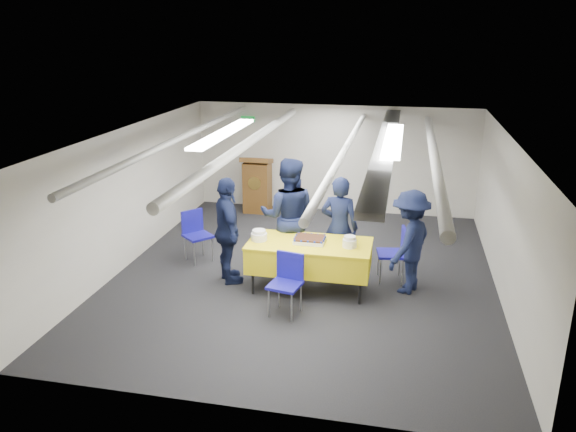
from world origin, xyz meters
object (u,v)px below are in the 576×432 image
object	(u,v)px
chair_right	(397,249)
sailor_a	(339,227)
sheet_cake	(310,239)
sailor_d	(409,242)
chair_near	(287,277)
serving_table	(309,256)
sailor_c	(228,231)
podium	(257,184)
chair_left	(195,230)
sailor_b	(288,216)

from	to	relation	value
chair_right	sailor_a	distance (m)	0.96
sheet_cake	sailor_d	bearing A→B (deg)	9.57
chair_near	sailor_d	xyz separation A→B (m)	(1.64, 1.05, 0.26)
serving_table	sailor_c	xyz separation A→B (m)	(-1.29, 0.03, 0.29)
podium	sailor_c	size ratio (longest dim) A/B	0.74
sailor_c	sailor_d	size ratio (longest dim) A/B	1.07
chair_left	sailor_d	xyz separation A→B (m)	(3.58, -0.51, 0.26)
serving_table	chair_near	bearing A→B (deg)	-102.93
sailor_d	sailor_a	bearing A→B (deg)	-82.42
sheet_cake	sailor_b	size ratio (longest dim) A/B	0.25
chair_near	sailor_d	world-z (taller)	sailor_d
chair_near	chair_right	xyz separation A→B (m)	(1.46, 1.39, 0.00)
sheet_cake	podium	xyz separation A→B (m)	(-1.77, 3.56, -0.20)
serving_table	sailor_d	size ratio (longest dim) A/B	1.16
sailor_b	sailor_d	xyz separation A→B (m)	(1.92, -0.36, -0.16)
chair_right	chair_near	bearing A→B (deg)	-136.48
chair_near	chair_left	world-z (taller)	same
podium	sailor_b	world-z (taller)	sailor_b
chair_right	chair_left	distance (m)	3.41
sheet_cake	sailor_b	xyz separation A→B (m)	(-0.46, 0.61, 0.14)
sailor_a	sailor_d	world-z (taller)	sailor_a
serving_table	sailor_a	size ratio (longest dim) A/B	1.11
sailor_b	sailor_d	bearing A→B (deg)	163.66
podium	chair_left	size ratio (longest dim) A/B	1.44
chair_near	podium	bearing A→B (deg)	110.05
chair_near	sailor_b	bearing A→B (deg)	101.37
chair_near	sailor_c	distance (m)	1.41
sheet_cake	chair_right	xyz separation A→B (m)	(1.29, 0.59, -0.28)
sheet_cake	chair_near	xyz separation A→B (m)	(-0.17, -0.80, -0.28)
podium	chair_near	xyz separation A→B (m)	(1.59, -4.36, -0.08)
sailor_b	podium	bearing A→B (deg)	-71.76
sailor_a	sailor_c	xyz separation A→B (m)	(-1.66, -0.58, 0.02)
sheet_cake	podium	bearing A→B (deg)	116.36
chair_right	sailor_d	xyz separation A→B (m)	(0.18, -0.34, 0.26)
sailor_a	serving_table	bearing A→B (deg)	65.72
serving_table	podium	world-z (taller)	podium
podium	sailor_b	size ratio (longest dim) A/B	0.66
podium	sailor_d	xyz separation A→B (m)	(3.23, -3.32, 0.18)
podium	sailor_a	xyz separation A→B (m)	(2.14, -2.98, 0.22)
serving_table	sailor_b	distance (m)	0.88
chair_left	sailor_d	bearing A→B (deg)	-8.03
serving_table	sailor_b	xyz separation A→B (m)	(-0.46, 0.64, 0.39)
sheet_cake	sailor_d	world-z (taller)	sailor_d
sailor_c	sailor_d	xyz separation A→B (m)	(2.75, 0.24, -0.05)
podium	sailor_c	world-z (taller)	sailor_c
sailor_a	sailor_b	bearing A→B (deg)	4.97
sailor_a	chair_left	bearing A→B (deg)	2.97
podium	sailor_c	distance (m)	3.60
chair_right	sailor_d	bearing A→B (deg)	-62.11
sheet_cake	podium	world-z (taller)	podium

